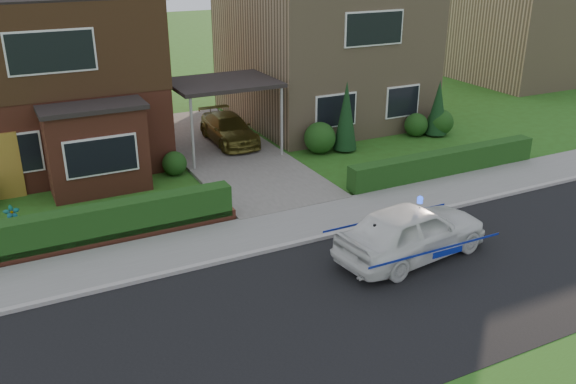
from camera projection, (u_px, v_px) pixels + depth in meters
ground at (399, 290)px, 14.09m from camera, size 120.00×120.00×0.00m
road at (399, 290)px, 14.09m from camera, size 60.00×6.00×0.02m
kerb at (332, 235)px, 16.58m from camera, size 60.00×0.16×0.12m
sidewalk at (313, 221)px, 17.45m from camera, size 60.00×2.00×0.10m
driveway at (226, 152)px, 23.14m from camera, size 3.80×12.00×0.12m
house_left at (40, 52)px, 21.69m from camera, size 7.50×9.53×7.25m
house_right at (321, 35)px, 26.64m from camera, size 7.50×8.06×7.25m
carport_link at (223, 84)px, 22.11m from camera, size 3.80×3.00×2.77m
dwarf_wall at (98, 241)px, 15.98m from camera, size 7.70×0.25×0.36m
hedge_left at (98, 245)px, 16.17m from camera, size 7.50×0.55×0.90m
hedge_right at (443, 176)px, 20.91m from camera, size 7.50×0.55×0.80m
shrub_left_mid at (129, 167)px, 19.84m from camera, size 1.32×1.32×1.32m
shrub_left_near at (175, 163)px, 20.85m from camera, size 0.84×0.84×0.84m
shrub_right_near at (320, 138)px, 22.94m from camera, size 1.20×1.20×1.20m
shrub_right_mid at (416, 125)px, 24.98m from camera, size 0.96×0.96×0.96m
shrub_right_far at (440, 122)px, 25.13m from camera, size 1.08×1.08×1.08m
conifer_a at (346, 118)px, 22.92m from camera, size 0.90×0.90×2.60m
conifer_b at (438, 110)px, 24.83m from camera, size 0.90×0.90×2.20m
neighbour_right at (521, 33)px, 34.60m from camera, size 6.50×7.00×5.20m
police_car at (412, 232)px, 15.31m from camera, size 3.86×4.39×1.60m
driveway_car at (229, 129)px, 23.84m from camera, size 1.57×3.72×1.07m
potted_plant_a at (13, 221)px, 16.61m from camera, size 0.49×0.38×0.82m
potted_plant_c at (64, 231)px, 16.19m from camera, size 0.50×0.50×0.67m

